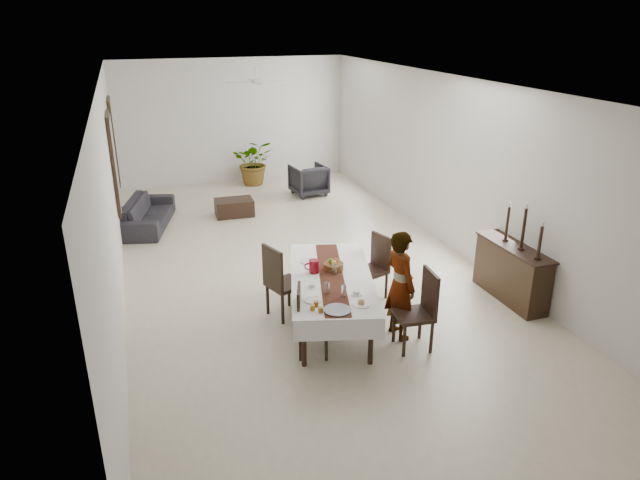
{
  "coord_description": "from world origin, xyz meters",
  "views": [
    {
      "loc": [
        -2.63,
        -8.96,
        4.18
      ],
      "look_at": [
        -0.1,
        -1.44,
        1.05
      ],
      "focal_mm": 32.0,
      "sensor_mm": 36.0,
      "label": 1
    }
  ],
  "objects_px": {
    "woman": "(400,285)",
    "dining_table_top": "(331,279)",
    "sideboard_body": "(511,273)",
    "sofa": "(148,213)",
    "red_pitcher": "(314,266)"
  },
  "relations": [
    {
      "from": "dining_table_top",
      "to": "sofa",
      "type": "xyz_separation_m",
      "value": [
        -2.31,
        5.05,
        -0.4
      ]
    },
    {
      "from": "sideboard_body",
      "to": "sofa",
      "type": "height_order",
      "value": "sideboard_body"
    },
    {
      "from": "red_pitcher",
      "to": "sofa",
      "type": "xyz_separation_m",
      "value": [
        -2.11,
        4.84,
        -0.53
      ]
    },
    {
      "from": "dining_table_top",
      "to": "sideboard_body",
      "type": "xyz_separation_m",
      "value": [
        2.92,
        -0.19,
        -0.27
      ]
    },
    {
      "from": "woman",
      "to": "sofa",
      "type": "xyz_separation_m",
      "value": [
        -3.07,
        5.69,
        -0.48
      ]
    },
    {
      "from": "sideboard_body",
      "to": "sofa",
      "type": "xyz_separation_m",
      "value": [
        -5.23,
        5.24,
        -0.14
      ]
    },
    {
      "from": "woman",
      "to": "sofa",
      "type": "bearing_deg",
      "value": 21.02
    },
    {
      "from": "woman",
      "to": "sofa",
      "type": "relative_size",
      "value": 0.77
    },
    {
      "from": "woman",
      "to": "dining_table_top",
      "type": "bearing_deg",
      "value": 42.74
    },
    {
      "from": "woman",
      "to": "sideboard_body",
      "type": "distance_m",
      "value": 2.23
    },
    {
      "from": "woman",
      "to": "sideboard_body",
      "type": "height_order",
      "value": "woman"
    },
    {
      "from": "woman",
      "to": "sideboard_body",
      "type": "relative_size",
      "value": 1.08
    },
    {
      "from": "red_pitcher",
      "to": "dining_table_top",
      "type": "bearing_deg",
      "value": -46.48
    },
    {
      "from": "dining_table_top",
      "to": "sofa",
      "type": "height_order",
      "value": "dining_table_top"
    },
    {
      "from": "sideboard_body",
      "to": "sofa",
      "type": "relative_size",
      "value": 0.71
    }
  ]
}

